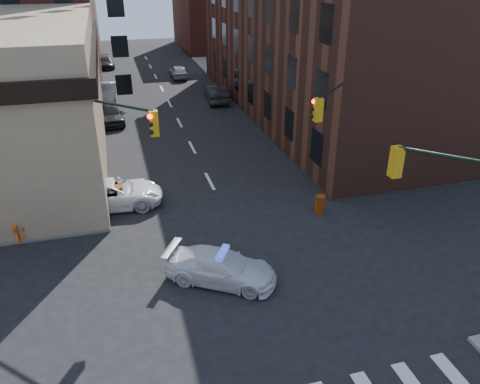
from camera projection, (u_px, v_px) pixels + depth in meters
ground at (259, 277)px, 19.90m from camera, size 140.00×140.00×0.00m
sidewalk_ne at (364, 78)px, 53.66m from camera, size 34.00×54.50×0.15m
commercial_row_ne at (327, 28)px, 39.34m from camera, size 14.00×34.00×14.00m
filler_ne at (232, 6)px, 70.69m from camera, size 16.00×16.00×12.00m
signal_pole_nw at (102, 151)px, 21.19m from camera, size 3.58×3.67×8.00m
signal_pole_ne at (338, 129)px, 24.00m from camera, size 3.67×3.58×8.00m
tree_ne_near at (252, 66)px, 42.61m from camera, size 3.00×3.00×4.85m
tree_ne_far at (230, 51)px, 49.52m from camera, size 3.00×3.00×4.85m
police_car at (221, 267)px, 19.38m from camera, size 4.97×4.04×1.35m
pickup at (111, 194)px, 25.29m from camera, size 5.60×2.77×1.53m
parked_car_wnear at (110, 114)px, 38.50m from camera, size 2.44×4.91×1.61m
parked_car_wfar at (108, 92)px, 44.66m from camera, size 2.07×5.08×1.64m
parked_car_wdeep at (105, 62)px, 58.68m from camera, size 2.31×4.72×1.32m
parked_car_enear at (216, 93)px, 44.37m from camera, size 2.02×5.01×1.62m
parked_car_efar at (178, 71)px, 53.51m from camera, size 1.74×4.31×1.47m
pedestrian_a at (23, 210)px, 22.86m from camera, size 0.76×0.53×2.01m
pedestrian_b at (63, 214)px, 22.68m from camera, size 0.96×0.79×1.80m
barrel_road at (320, 204)px, 24.82m from camera, size 0.72×0.72×0.97m
barrel_bank at (117, 196)px, 25.46m from camera, size 0.83×0.83×1.15m
barricade_nw_a at (34, 228)px, 22.42m from camera, size 1.20×0.70×0.86m
barricade_nw_b at (7, 231)px, 21.99m from camera, size 1.40×0.80×1.01m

